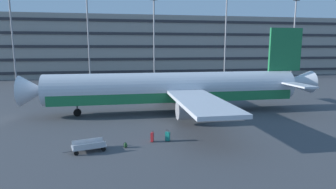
{
  "coord_description": "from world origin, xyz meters",
  "views": [
    {
      "loc": [
        -9.89,
        -35.46,
        8.2
      ],
      "look_at": [
        -4.64,
        -5.02,
        3.0
      ],
      "focal_mm": 30.06,
      "sensor_mm": 36.0,
      "label": 1
    }
  ],
  "objects": [
    {
      "name": "light_mast_far_left",
      "position": [
        -34.2,
        36.25,
        13.64
      ],
      "size": [
        1.8,
        0.5,
        23.84
      ],
      "color": "gray",
      "rests_on": "ground_plane"
    },
    {
      "name": "terminal_structure",
      "position": [
        0.0,
        52.07,
        8.41
      ],
      "size": [
        128.17,
        21.52,
        16.82
      ],
      "color": "gray",
      "rests_on": "ground_plane"
    },
    {
      "name": "ground_plane",
      "position": [
        0.0,
        0.0,
        0.0
      ],
      "size": [
        600.0,
        600.0,
        0.0
      ],
      "primitive_type": "plane",
      "color": "#424449"
    },
    {
      "name": "light_mast_center_left",
      "position": [
        -1.07,
        36.25,
        11.87
      ],
      "size": [
        1.8,
        0.5,
        20.4
      ],
      "color": "gray",
      "rests_on": "ground_plane"
    },
    {
      "name": "baggage_cart",
      "position": [
        -12.48,
        -13.29,
        0.43
      ],
      "size": [
        3.36,
        1.91,
        0.82
      ],
      "color": "#B7B7BC",
      "rests_on": "ground_plane"
    },
    {
      "name": "light_mast_right",
      "position": [
        37.56,
        36.25,
        12.35
      ],
      "size": [
        1.8,
        0.5,
        21.33
      ],
      "color": "gray",
      "rests_on": "ground_plane"
    },
    {
      "name": "suitcase_red",
      "position": [
        -7.23,
        -11.93,
        0.45
      ],
      "size": [
        0.34,
        0.45,
        0.98
      ],
      "color": "#B21E23",
      "rests_on": "ground_plane"
    },
    {
      "name": "suitcase_orange",
      "position": [
        -5.87,
        -11.99,
        0.45
      ],
      "size": [
        0.47,
        0.42,
        1.06
      ],
      "color": "#147266",
      "rests_on": "ground_plane"
    },
    {
      "name": "light_mast_left",
      "position": [
        -17.12,
        36.25,
        14.26
      ],
      "size": [
        1.8,
        0.5,
        25.05
      ],
      "color": "gray",
      "rests_on": "ground_plane"
    },
    {
      "name": "airliner",
      "position": [
        -2.79,
        -1.09,
        3.06
      ],
      "size": [
        37.22,
        29.91,
        10.7
      ],
      "color": "silver",
      "rests_on": "ground_plane"
    },
    {
      "name": "light_mast_center_right",
      "position": [
        17.87,
        36.25,
        12.44
      ],
      "size": [
        1.8,
        0.5,
        21.5
      ],
      "color": "gray",
      "rests_on": "ground_plane"
    },
    {
      "name": "backpack_teal",
      "position": [
        -9.58,
        -12.99,
        0.22
      ],
      "size": [
        0.39,
        0.44,
        0.5
      ],
      "color": "#264C26",
      "rests_on": "ground_plane"
    }
  ]
}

